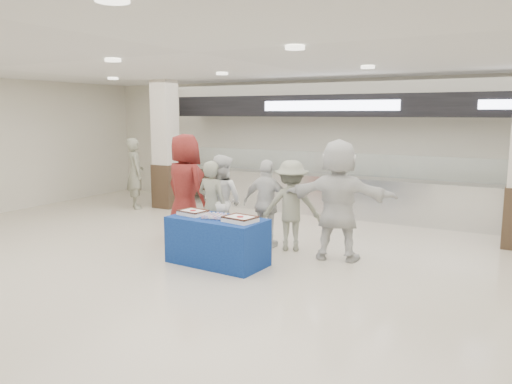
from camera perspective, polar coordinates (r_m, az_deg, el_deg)
The scene contains 14 objects.
ground at distance 7.40m, azimuth -6.60°, elevation -9.88°, with size 14.00×14.00×0.00m, color beige.
serving_line at distance 11.87m, azimuth 8.72°, elevation 2.97°, with size 8.70×0.85×2.80m.
column_left at distance 12.81m, azimuth -10.30°, elevation 5.04°, with size 0.55×0.55×3.20m.
display_table at distance 7.99m, azimuth -4.43°, elevation -5.60°, with size 1.55×0.78×0.75m, color navy.
sheet_cake_left at distance 8.18m, azimuth -7.21°, elevation -2.28°, with size 0.48×0.40×0.09m.
sheet_cake_right at distance 7.61m, azimuth -1.83°, elevation -3.05°, with size 0.52×0.43×0.10m.
cupcake_tray at distance 7.92m, azimuth -4.78°, elevation -2.75°, with size 0.40×0.33×0.06m.
civilian_maroon at distance 9.37m, azimuth -8.06°, elevation 0.45°, with size 0.98×0.64×2.01m, color maroon.
soldier_a at distance 8.78m, azimuth -5.03°, elevation -1.53°, with size 0.57×0.38×1.57m, color gray.
chef_tall at distance 8.92m, azimuth -3.95°, elevation -1.05°, with size 0.81×0.63×1.66m, color white.
chef_short at distance 8.88m, azimuth 1.28°, elevation -1.36°, with size 0.93×0.39×1.58m, color white.
soldier_b at distance 8.71m, azimuth 4.04°, elevation -1.57°, with size 1.02×0.59×1.58m, color gray.
civilian_white at distance 8.20m, azimuth 9.39°, elevation -0.91°, with size 1.84×0.59×1.99m, color white.
soldier_bg at distance 12.89m, azimuth -13.62°, elevation 2.09°, with size 0.65×0.42×1.77m, color gray.
Camera 1 is at (4.12, -5.66, 2.40)m, focal length 35.00 mm.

